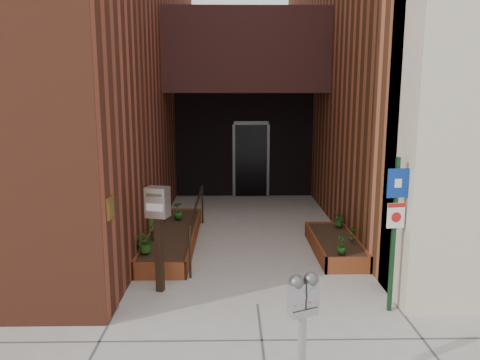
{
  "coord_description": "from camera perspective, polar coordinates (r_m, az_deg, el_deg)",
  "views": [
    {
      "loc": [
        -0.36,
        -6.3,
        3.01
      ],
      "look_at": [
        -0.22,
        1.8,
        1.49
      ],
      "focal_mm": 35.0,
      "sensor_mm": 36.0,
      "label": 1
    }
  ],
  "objects": [
    {
      "name": "planter_right",
      "position": [
        9.18,
        11.48,
        -7.87
      ],
      "size": [
        0.8,
        2.2,
        0.3
      ],
      "color": "brown",
      "rests_on": "ground"
    },
    {
      "name": "shrub_left_d",
      "position": [
        10.34,
        -9.12,
        -3.78
      ],
      "size": [
        0.23,
        0.23,
        0.33
      ],
      "primitive_type": "imported",
      "rotation": [
        0.0,
        0.0,
        5.16
      ],
      "color": "#1D5A19",
      "rests_on": "planter_left"
    },
    {
      "name": "shrub_left_b",
      "position": [
        9.02,
        -10.53,
        -5.84
      ],
      "size": [
        0.28,
        0.28,
        0.37
      ],
      "primitive_type": "imported",
      "rotation": [
        0.0,
        0.0,
        2.37
      ],
      "color": "#215217",
      "rests_on": "planter_left"
    },
    {
      "name": "sign_post",
      "position": [
        6.67,
        18.38,
        -4.49
      ],
      "size": [
        0.3,
        0.09,
        2.17
      ],
      "color": "#123419",
      "rests_on": "ground"
    },
    {
      "name": "planter_left",
      "position": [
        9.52,
        -8.2,
        -7.09
      ],
      "size": [
        0.9,
        3.6,
        0.3
      ],
      "color": "brown",
      "rests_on": "ground"
    },
    {
      "name": "shrub_left_a",
      "position": [
        8.27,
        -11.43,
        -7.24
      ],
      "size": [
        0.52,
        0.52,
        0.41
      ],
      "primitive_type": "imported",
      "rotation": [
        0.0,
        0.0,
        0.62
      ],
      "color": "#265719",
      "rests_on": "planter_left"
    },
    {
      "name": "ground",
      "position": [
        6.99,
        2.12,
        -14.91
      ],
      "size": [
        80.0,
        80.0,
        0.0
      ],
      "primitive_type": "plane",
      "color": "#9E9991",
      "rests_on": "ground"
    },
    {
      "name": "shrub_right_c",
      "position": [
        9.86,
        12.02,
        -4.62
      ],
      "size": [
        0.35,
        0.35,
        0.32
      ],
      "primitive_type": "imported",
      "rotation": [
        0.0,
        0.0,
        4.44
      ],
      "color": "#21601B",
      "rests_on": "planter_right"
    },
    {
      "name": "parking_meter",
      "position": [
        4.58,
        7.71,
        -14.8
      ],
      "size": [
        0.31,
        0.22,
        1.36
      ],
      "color": "#9D9D9F",
      "rests_on": "ground"
    },
    {
      "name": "shrub_right_b",
      "position": [
        8.89,
        13.52,
        -6.45
      ],
      "size": [
        0.2,
        0.2,
        0.29
      ],
      "primitive_type": "imported",
      "rotation": [
        0.0,
        0.0,
        2.74
      ],
      "color": "#225B1A",
      "rests_on": "planter_right"
    },
    {
      "name": "architecture",
      "position": [
        13.34,
        -0.25,
        19.11
      ],
      "size": [
        20.0,
        14.6,
        10.0
      ],
      "color": "brown",
      "rests_on": "ground"
    },
    {
      "name": "shrub_left_c",
      "position": [
        10.29,
        -7.56,
        -3.7
      ],
      "size": [
        0.28,
        0.28,
        0.37
      ],
      "primitive_type": "imported",
      "rotation": [
        0.0,
        0.0,
        3.68
      ],
      "color": "#205718",
      "rests_on": "planter_left"
    },
    {
      "name": "payment_dropbox",
      "position": [
        7.13,
        -9.95,
        -4.45
      ],
      "size": [
        0.38,
        0.32,
        1.63
      ],
      "color": "black",
      "rests_on": "ground"
    },
    {
      "name": "handrail",
      "position": [
        9.25,
        -5.26,
        -3.59
      ],
      "size": [
        0.04,
        3.34,
        0.9
      ],
      "color": "black",
      "rests_on": "ground"
    },
    {
      "name": "shrub_right_a",
      "position": [
        8.25,
        12.28,
        -7.73
      ],
      "size": [
        0.23,
        0.23,
        0.3
      ],
      "primitive_type": "imported",
      "rotation": [
        0.0,
        0.0,
        0.94
      ],
      "color": "#194F16",
      "rests_on": "planter_right"
    }
  ]
}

